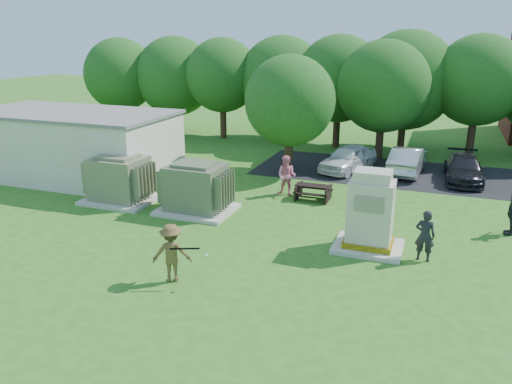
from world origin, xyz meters
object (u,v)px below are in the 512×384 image
at_px(transformer_right, 196,189).
at_px(transformer_left, 120,180).
at_px(generator_cabinet, 370,215).
at_px(batter, 172,253).
at_px(car_silver_a, 408,160).
at_px(car_white, 348,158).
at_px(person_by_generator, 425,236).
at_px(person_at_picnic, 287,176).
at_px(picnic_table, 313,190).
at_px(car_dark, 464,169).

bearing_deg(transformer_right, transformer_left, 180.00).
height_order(transformer_left, generator_cabinet, generator_cabinet).
xyz_separation_m(batter, car_silver_a, (5.54, 14.82, -0.19)).
bearing_deg(transformer_left, car_white, 45.68).
bearing_deg(person_by_generator, person_at_picnic, -35.56).
relative_size(picnic_table, batter, 0.88).
bearing_deg(picnic_table, transformer_right, -142.21).
distance_m(generator_cabinet, car_dark, 10.51).
height_order(transformer_left, person_at_picnic, transformer_left).
relative_size(picnic_table, person_at_picnic, 0.85).
bearing_deg(person_at_picnic, batter, -90.75).
relative_size(transformer_left, car_silver_a, 0.71).
height_order(transformer_left, batter, transformer_left).
relative_size(batter, person_by_generator, 1.04).
relative_size(person_at_picnic, car_white, 0.45).
relative_size(car_silver_a, car_dark, 0.99).
height_order(person_at_picnic, car_silver_a, person_at_picnic).
distance_m(picnic_table, car_white, 5.38).
height_order(car_silver_a, car_dark, car_silver_a).
distance_m(person_at_picnic, car_white, 5.49).
bearing_deg(picnic_table, car_silver_a, 59.55).
bearing_deg(batter, person_at_picnic, -118.32).
relative_size(transformer_left, picnic_table, 1.92).
height_order(picnic_table, person_by_generator, person_by_generator).
xyz_separation_m(transformer_right, batter, (2.09, -5.65, -0.08)).
distance_m(generator_cabinet, car_white, 10.19).
distance_m(car_white, car_dark, 5.72).
bearing_deg(generator_cabinet, car_silver_a, 87.61).
relative_size(car_white, car_silver_a, 0.95).
bearing_deg(car_silver_a, person_at_picnic, 54.89).
xyz_separation_m(generator_cabinet, picnic_table, (-3.08, 4.51, -0.80)).
height_order(batter, person_at_picnic, person_at_picnic).
distance_m(picnic_table, person_by_generator, 6.84).
xyz_separation_m(picnic_table, car_dark, (6.24, 5.50, 0.21)).
height_order(transformer_right, person_at_picnic, transformer_right).
bearing_deg(transformer_right, person_by_generator, -10.02).
bearing_deg(transformer_left, generator_cabinet, -6.90).
bearing_deg(car_silver_a, person_by_generator, 101.67).
bearing_deg(picnic_table, transformer_left, -157.79).
bearing_deg(generator_cabinet, person_at_picnic, 133.03).
bearing_deg(car_silver_a, generator_cabinet, 92.10).
xyz_separation_m(transformer_left, transformer_right, (3.70, 0.00, 0.00)).
bearing_deg(batter, transformer_right, -93.37).
xyz_separation_m(transformer_right, person_by_generator, (8.99, -1.59, -0.12)).
relative_size(transformer_right, car_dark, 0.70).
distance_m(transformer_right, car_white, 9.72).
bearing_deg(person_at_picnic, person_by_generator, -34.88).
bearing_deg(car_white, transformer_right, -99.03).
xyz_separation_m(picnic_table, car_silver_a, (3.52, 5.98, 0.28)).
bearing_deg(transformer_left, person_by_generator, -7.14).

